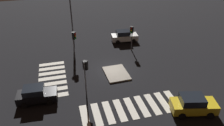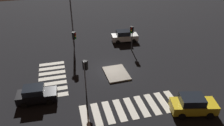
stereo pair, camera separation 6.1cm
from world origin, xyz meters
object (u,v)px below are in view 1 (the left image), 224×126
Objects in this scene: car_yellow at (193,104)px; street_lamp at (71,12)px; traffic_light_south at (74,39)px; traffic_light_east at (86,70)px; traffic_island at (116,73)px; traffic_light_west at (132,32)px; car_black at (36,94)px; car_white at (124,36)px.

street_lamp reaches higher than car_yellow.
street_lamp reaches higher than traffic_light_south.
traffic_light_south is at bearing -3.24° from street_lamp.
street_lamp is (-5.01, 0.28, 2.17)m from traffic_light_south.
traffic_light_south is 7.99m from traffic_light_east.
traffic_island is 7.37m from traffic_light_west.
traffic_light_east is (0.40, 5.08, 2.35)m from car_black.
street_lamp is (-18.04, -9.31, 4.36)m from car_yellow.
car_black is 14.28m from street_lamp.
car_yellow is 10.85m from traffic_light_east.
traffic_light_south is 0.53× the size of street_lamp.
car_black is 0.53× the size of street_lamp.
traffic_light_west is at bearing 108.67° from car_yellow.
car_yellow is 1.06× the size of car_white.
traffic_light_west is (3.32, 0.01, 1.93)m from car_white.
car_white is at bearing -137.84° from traffic_light_west.
traffic_light_east is (7.98, 0.26, 0.09)m from traffic_light_south.
car_yellow reaches higher than traffic_island.
traffic_island is 7.14m from traffic_light_south.
traffic_light_east is at bearing -46.27° from traffic_light_south.
car_yellow is at bearing -11.83° from traffic_light_south.
car_white is 1.02× the size of traffic_light_east.
traffic_light_west is at bearing 0.01° from traffic_light_east.
car_yellow is at bearing -16.84° from car_black.
car_yellow is at bearing 32.12° from traffic_island.
traffic_light_east is at bearing 164.71° from car_yellow.
traffic_island is at bearing 22.82° from street_lamp.
car_black is at bearing 172.42° from car_yellow.
traffic_light_south is at bearing 43.83° from traffic_light_east.
street_lamp is at bearing 130.45° from car_yellow.
car_yellow is 1.08× the size of traffic_light_east.
car_white reaches higher than car_black.
car_white is at bearing 69.00° from traffic_light_south.
traffic_island is 0.86× the size of car_white.
traffic_light_south reaches higher than traffic_light_west.
car_yellow is 1.11× the size of traffic_light_south.
car_black reaches higher than traffic_island.
car_yellow is 15.41m from car_black.
traffic_light_west is (-5.66, 3.86, 2.73)m from traffic_island.
street_lamp reaches higher than traffic_light_east.
car_yellow is at bearing -80.54° from car_white.
car_yellow is at bearing -76.52° from traffic_light_east.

